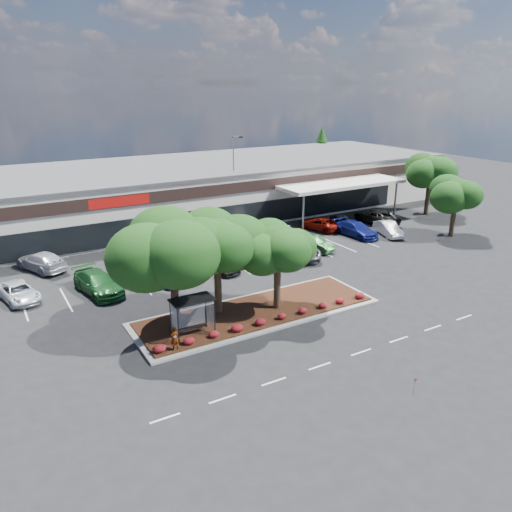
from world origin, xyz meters
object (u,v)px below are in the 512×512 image
survey_stake (415,384)px  light_pole (235,185)px  car_0 (18,292)px  car_1 (98,283)px

survey_stake → light_pole: bearing=77.3°
survey_stake → car_0: (-16.80, 24.05, -0.00)m
light_pole → car_1: bearing=-145.9°
light_pole → car_0: size_ratio=2.14×
light_pole → car_0: light_pole is taller
light_pole → car_1: 23.42m
light_pole → survey_stake: light_pole is taller
survey_stake → car_0: car_0 is taller
survey_stake → car_1: 25.04m
survey_stake → car_1: bearing=116.5°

